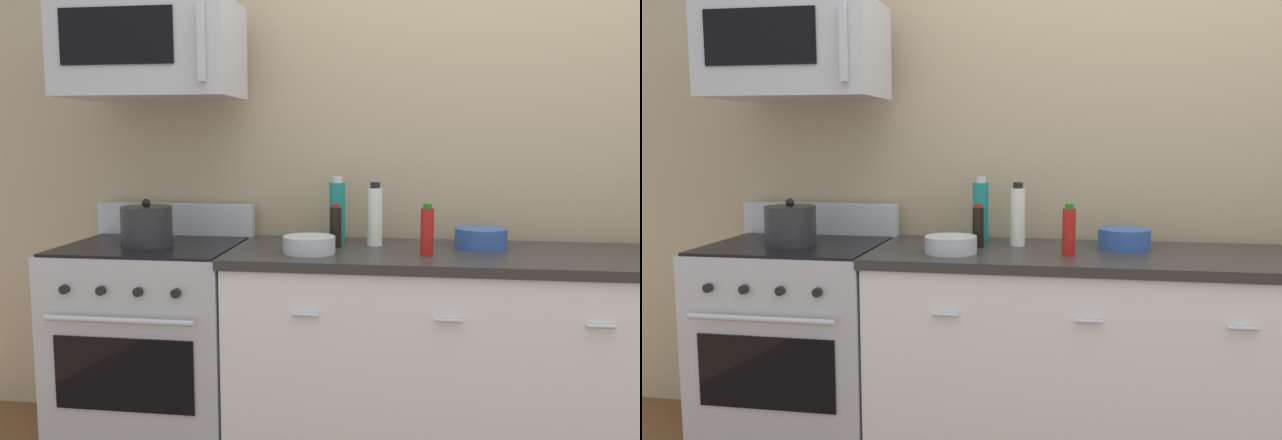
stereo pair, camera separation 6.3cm
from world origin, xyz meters
TOP-DOWN VIEW (x-y plane):
  - back_wall at (0.00, 0.41)m, footprint 5.38×0.10m
  - counter_unit at (-0.00, -0.00)m, footprint 2.29×0.66m
  - range_oven at (-1.52, 0.00)m, footprint 0.76×0.69m
  - microwave at (-1.52, 0.05)m, footprint 0.74×0.44m
  - bottle_sparkling_teal at (-0.73, 0.21)m, footprint 0.07×0.07m
  - bottle_soy_sauce_dark at (-0.72, 0.05)m, footprint 0.05×0.05m
  - bottle_vinegar_white at (-0.56, 0.11)m, footprint 0.06×0.06m
  - bottle_hot_sauce_red at (-0.34, -0.09)m, footprint 0.05×0.05m
  - bowl_steel_prep at (-0.81, -0.11)m, footprint 0.21×0.21m
  - bowl_blue_mixing at (-0.11, 0.10)m, footprint 0.22×0.22m
  - stockpot at (-1.52, -0.05)m, footprint 0.22×0.22m

SIDE VIEW (x-z plane):
  - counter_unit at x=0.00m, z-range 0.00..0.92m
  - range_oven at x=-1.52m, z-range -0.07..1.00m
  - bowl_steel_prep at x=-0.81m, z-range 0.92..0.99m
  - bowl_blue_mixing at x=-0.11m, z-range 0.92..1.01m
  - stockpot at x=-1.52m, z-range 0.91..1.11m
  - bottle_soy_sauce_dark at x=-0.72m, z-range 0.92..1.10m
  - bottle_hot_sauce_red at x=-0.34m, z-range 0.91..1.12m
  - bottle_vinegar_white at x=-0.56m, z-range 0.91..1.19m
  - bottle_sparkling_teal at x=-0.73m, z-range 0.91..1.20m
  - back_wall at x=0.00m, z-range 0.00..2.70m
  - microwave at x=-1.52m, z-range 1.55..1.95m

